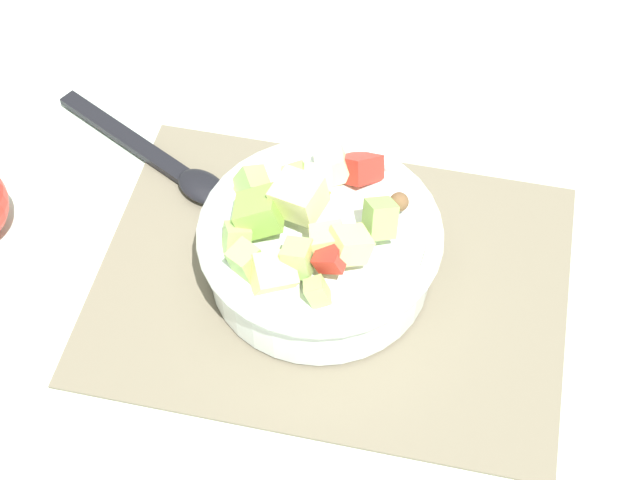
% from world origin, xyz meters
% --- Properties ---
extents(ground_plane, '(2.40, 2.40, 0.00)m').
position_xyz_m(ground_plane, '(0.00, 0.00, 0.00)').
color(ground_plane, silver).
extents(placemat, '(0.43, 0.32, 0.01)m').
position_xyz_m(placemat, '(0.00, 0.00, 0.00)').
color(placemat, '#756B56').
rests_on(placemat, ground_plane).
extents(salad_bowl, '(0.22, 0.22, 0.11)m').
position_xyz_m(salad_bowl, '(-0.01, 0.01, 0.05)').
color(salad_bowl, white).
rests_on(salad_bowl, placemat).
extents(serving_spoon, '(0.21, 0.13, 0.01)m').
position_xyz_m(serving_spoon, '(-0.19, 0.10, 0.01)').
color(serving_spoon, black).
rests_on(serving_spoon, placemat).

